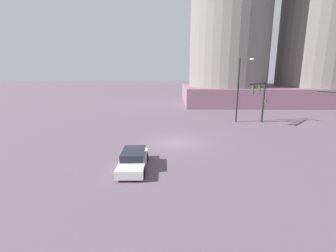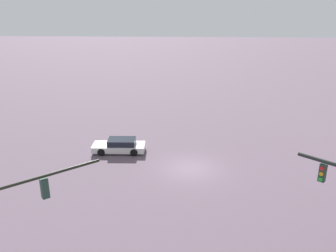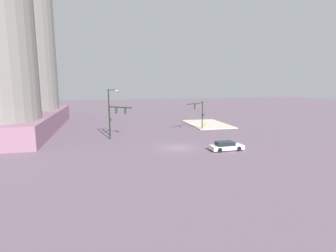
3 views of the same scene
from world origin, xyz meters
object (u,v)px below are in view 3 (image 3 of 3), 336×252
streetlamp_curved_arm (110,111)px  sedan_car_approaching (226,146)px  traffic_signal_opposite_side (115,115)px  fire_hydrant_on_curb (205,125)px  traffic_signal_near_corner (199,111)px

streetlamp_curved_arm → sedan_car_approaching: bearing=-76.0°
traffic_signal_opposite_side → streetlamp_curved_arm: (-2.39, 0.80, 0.99)m
traffic_signal_opposite_side → sedan_car_approaching: traffic_signal_opposite_side is taller
sedan_car_approaching → fire_hydrant_on_curb: (18.80, -4.30, -0.09)m
traffic_signal_opposite_side → fire_hydrant_on_curb: traffic_signal_opposite_side is taller
traffic_signal_opposite_side → streetlamp_curved_arm: streetlamp_curved_arm is taller
traffic_signal_opposite_side → streetlamp_curved_arm: size_ratio=0.66×
traffic_signal_near_corner → streetlamp_curved_arm: bearing=-25.4°
streetlamp_curved_arm → fire_hydrant_on_curb: size_ratio=11.38×
traffic_signal_near_corner → sedan_car_approaching: 16.03m
streetlamp_curved_arm → sedan_car_approaching: (-11.13, -15.03, -4.06)m
streetlamp_curved_arm → fire_hydrant_on_curb: bearing=-17.8°
traffic_signal_opposite_side → sedan_car_approaching: 19.87m
traffic_signal_opposite_side → streetlamp_curved_arm: 2.71m
traffic_signal_near_corner → traffic_signal_opposite_side: size_ratio=1.04×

